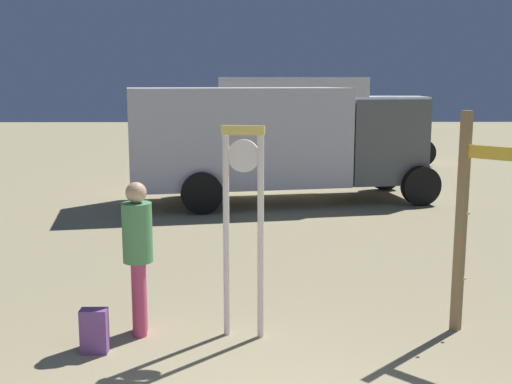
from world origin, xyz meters
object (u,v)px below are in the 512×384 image
object	(u,v)px
backpack	(94,331)
box_truck_far	(316,116)
box_truck_near	(272,138)
arrow_sign	(495,195)
standing_clock	(243,212)
person_near_clock	(138,250)

from	to	relation	value
backpack	box_truck_far	bearing A→B (deg)	76.14
box_truck_near	box_truck_far	world-z (taller)	box_truck_far
backpack	box_truck_near	distance (m)	8.86
arrow_sign	box_truck_far	distance (m)	15.74
box_truck_far	arrow_sign	bearing A→B (deg)	-88.93
arrow_sign	backpack	bearing A→B (deg)	-175.79
standing_clock	arrow_sign	distance (m)	2.70
backpack	box_truck_near	xyz separation A→B (m)	(2.17, 8.49, 1.27)
arrow_sign	box_truck_near	bearing A→B (deg)	104.30
standing_clock	box_truck_near	size ratio (longest dim) A/B	0.32
person_near_clock	box_truck_far	size ratio (longest dim) A/B	0.24
person_near_clock	backpack	xyz separation A→B (m)	(-0.39, -0.51, -0.74)
person_near_clock	box_truck_far	distance (m)	15.95
box_truck_near	box_truck_far	size ratio (longest dim) A/B	0.99
arrow_sign	box_truck_far	world-z (taller)	box_truck_far
standing_clock	backpack	xyz separation A→B (m)	(-1.56, -0.44, -1.18)
person_near_clock	box_truck_near	distance (m)	8.19
arrow_sign	person_near_clock	distance (m)	3.92
standing_clock	backpack	size ratio (longest dim) A/B	4.95
person_near_clock	backpack	size ratio (longest dim) A/B	3.65
box_truck_far	person_near_clock	bearing A→B (deg)	-102.94
person_near_clock	box_truck_near	size ratio (longest dim) A/B	0.24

